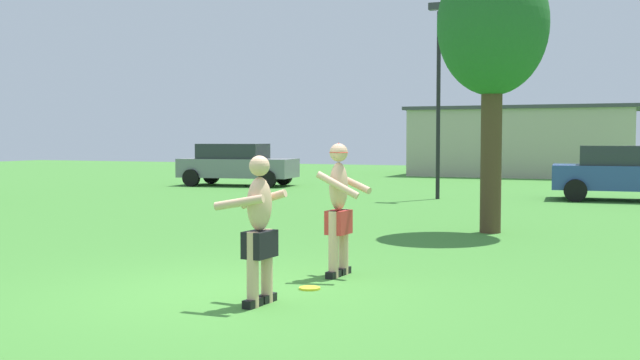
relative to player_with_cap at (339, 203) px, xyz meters
The scene contains 9 objects.
ground_plane 1.97m from the player_with_cap, 116.51° to the right, with size 80.00×80.00×0.00m, color #428433.
player_with_cap is the anchor object (origin of this frame).
player_in_black 1.94m from the player_with_cap, 95.43° to the right, with size 0.61×0.60×1.62m.
frisbee 1.34m from the player_with_cap, 90.75° to the right, with size 0.26×0.26×0.03m, color yellow.
car_blue_near_post 14.67m from the player_with_cap, 76.63° to the left, with size 4.42×2.27×1.58m.
car_gray_mid_lot 19.01m from the player_with_cap, 122.89° to the left, with size 4.48×2.42×1.58m.
lamp_post 13.15m from the player_with_cap, 98.15° to the left, with size 0.60×0.24×5.74m.
outbuilding_behind_lot 27.95m from the player_with_cap, 92.89° to the left, with size 10.28×5.88×3.25m.
tree_left_field 6.17m from the player_with_cap, 79.21° to the left, with size 2.08×2.08×5.29m.
Camera 1 is at (4.34, -7.67, 1.82)m, focal length 42.65 mm.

